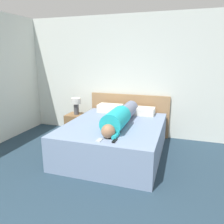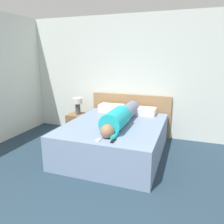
{
  "view_description": "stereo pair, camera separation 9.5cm",
  "coord_description": "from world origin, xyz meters",
  "views": [
    {
      "loc": [
        1.03,
        -0.77,
        1.74
      ],
      "look_at": [
        -0.07,
        2.64,
        0.82
      ],
      "focal_mm": 35.0,
      "sensor_mm": 36.0,
      "label": 1
    },
    {
      "loc": [
        1.12,
        -0.74,
        1.74
      ],
      "look_at": [
        -0.07,
        2.64,
        0.82
      ],
      "focal_mm": 35.0,
      "sensor_mm": 36.0,
      "label": 2
    }
  ],
  "objects": [
    {
      "name": "pillow_second",
      "position": [
        0.28,
        3.57,
        0.65
      ],
      "size": [
        0.49,
        0.31,
        0.14
      ],
      "color": "silver",
      "rests_on": "bed"
    },
    {
      "name": "wall_back",
      "position": [
        0.0,
        3.95,
        1.3
      ],
      "size": [
        6.13,
        0.06,
        2.6
      ],
      "color": "silver",
      "rests_on": "ground_plane"
    },
    {
      "name": "headboard",
      "position": [
        -0.07,
        3.88,
        0.46
      ],
      "size": [
        1.78,
        0.04,
        0.92
      ],
      "color": "#A37A51",
      "rests_on": "ground_plane"
    },
    {
      "name": "pillow_near_headboard",
      "position": [
        -0.42,
        3.57,
        0.65
      ],
      "size": [
        0.52,
        0.31,
        0.16
      ],
      "color": "silver",
      "rests_on": "bed"
    },
    {
      "name": "person_lying",
      "position": [
        0.05,
        2.74,
        0.72
      ],
      "size": [
        0.34,
        1.62,
        0.34
      ],
      "color": "#936B4C",
      "rests_on": "bed"
    },
    {
      "name": "cell_phone",
      "position": [
        -0.04,
        1.95,
        0.58
      ],
      "size": [
        0.06,
        0.13,
        0.01
      ],
      "color": "#B2B7BC",
      "rests_on": "bed"
    },
    {
      "name": "tv_remote",
      "position": [
        0.18,
        1.99,
        0.59
      ],
      "size": [
        0.04,
        0.15,
        0.02
      ],
      "color": "black",
      "rests_on": "bed"
    },
    {
      "name": "bed",
      "position": [
        -0.07,
        2.79,
        0.29
      ],
      "size": [
        1.66,
        2.0,
        0.57
      ],
      "color": "#7589A8",
      "rests_on": "ground_plane"
    },
    {
      "name": "table_lamp",
      "position": [
        -1.21,
        3.52,
        0.71
      ],
      "size": [
        0.22,
        0.22,
        0.38
      ],
      "color": "#4C4C51",
      "rests_on": "nightstand"
    },
    {
      "name": "nightstand",
      "position": [
        -1.21,
        3.52,
        0.23
      ],
      "size": [
        0.44,
        0.4,
        0.46
      ],
      "color": "brown",
      "rests_on": "ground_plane"
    }
  ]
}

